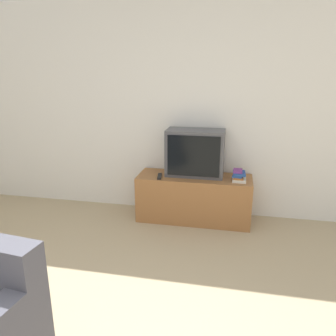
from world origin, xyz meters
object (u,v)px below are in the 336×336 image
(television, at_px, (195,153))
(remote_on_stand, at_px, (160,176))
(tv_stand, at_px, (194,198))
(book_stack, at_px, (239,176))

(television, distance_m, remote_on_stand, 0.51)
(tv_stand, distance_m, book_stack, 0.62)
(television, bearing_deg, remote_on_stand, -155.75)
(tv_stand, height_order, book_stack, book_stack)
(book_stack, distance_m, remote_on_stand, 0.92)
(tv_stand, xyz_separation_m, book_stack, (0.52, -0.06, 0.34))
(television, xyz_separation_m, book_stack, (0.52, -0.12, -0.22))
(tv_stand, bearing_deg, book_stack, -6.49)
(remote_on_stand, bearing_deg, tv_stand, 16.03)
(tv_stand, bearing_deg, remote_on_stand, -163.97)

